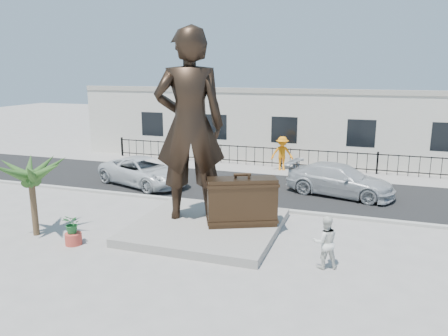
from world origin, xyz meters
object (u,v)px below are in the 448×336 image
(tourist, at_px, (325,242))
(car_white, at_px, (144,171))
(suitcase, at_px, (242,202))
(statue, at_px, (190,125))

(tourist, xyz_separation_m, car_white, (-9.84, 6.80, -0.10))
(suitcase, height_order, car_white, suitcase)
(suitcase, bearing_deg, car_white, 119.98)
(statue, bearing_deg, tourist, 134.55)
(statue, height_order, car_white, statue)
(statue, height_order, suitcase, statue)
(statue, xyz_separation_m, suitcase, (2.10, -0.23, -2.65))
(suitcase, bearing_deg, statue, 149.46)
(car_white, bearing_deg, tourist, -104.98)
(suitcase, xyz_separation_m, car_white, (-6.67, 4.82, -0.46))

